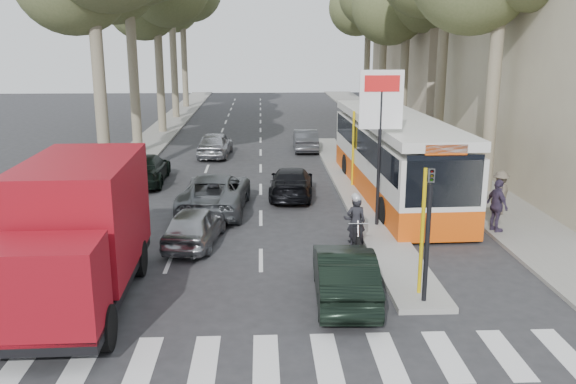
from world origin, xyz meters
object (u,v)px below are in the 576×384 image
red_truck (77,232)px  motorcycle (355,222)px  city_bus (394,154)px  dark_hatchback (344,274)px  silver_hatchback (195,225)px

red_truck → motorcycle: (7.70, 4.13, -1.11)m
red_truck → motorcycle: 8.81m
red_truck → city_bus: 14.74m
dark_hatchback → motorcycle: bearing=-100.1°
dark_hatchback → motorcycle: motorcycle is taller
dark_hatchback → red_truck: red_truck is taller
silver_hatchback → dark_hatchback: (4.35, -4.54, 0.05)m
silver_hatchback → red_truck: bearing=69.4°
silver_hatchback → dark_hatchback: size_ratio=0.89×
dark_hatchback → silver_hatchback: bearing=-43.8°
silver_hatchback → city_bus: (7.87, 6.05, 1.18)m
dark_hatchback → city_bus: bearing=-106.0°
red_truck → silver_hatchback: bearing=60.3°
silver_hatchback → motorcycle: 5.29m
city_bus → motorcycle: size_ratio=6.28×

